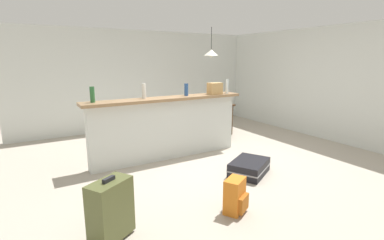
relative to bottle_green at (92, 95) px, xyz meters
name	(u,v)px	position (x,y,z in m)	size (l,w,h in m)	color
ground_plane	(210,160)	(1.88, -0.51, -1.27)	(13.00, 13.00, 0.05)	#ADA393
wall_back	(145,80)	(1.88, 2.54, 0.00)	(6.60, 0.10, 2.50)	silver
wall_right	(310,82)	(4.93, -0.21, 0.00)	(0.10, 6.00, 2.50)	silver
partition_half_wall	(167,129)	(1.26, -0.04, -0.71)	(2.80, 0.20, 1.07)	silver
bar_countertop	(167,99)	(1.26, -0.04, -0.15)	(2.96, 0.40, 0.05)	#93704C
bottle_green	(92,95)	(0.00, 0.00, 0.00)	(0.07, 0.07, 0.25)	#2D6B38
bottle_white	(144,91)	(0.86, 0.03, 0.00)	(0.07, 0.07, 0.26)	silver
bottle_blue	(186,90)	(1.67, -0.02, -0.01)	(0.07, 0.07, 0.23)	#284C89
bottle_clear	(227,86)	(2.54, -0.11, 0.01)	(0.06, 0.06, 0.28)	silver
grocery_bag	(215,88)	(2.26, -0.10, -0.01)	(0.26, 0.18, 0.22)	tan
dining_table	(207,108)	(2.82, 1.01, -0.60)	(1.10, 0.80, 0.74)	#4C331E
dining_chair_near_partition	(218,117)	(2.79, 0.52, -0.73)	(0.46, 0.46, 0.93)	#4C331E
pendant_lamp	(211,53)	(2.90, 0.97, 0.68)	(0.34, 0.34, 0.68)	black
suitcase_flat_black	(249,167)	(2.04, -1.39, -1.14)	(0.88, 0.77, 0.22)	black
suitcase_upright_olive	(111,209)	(-0.30, -1.96, -0.92)	(0.50, 0.43, 0.67)	#51562D
backpack_orange	(235,196)	(1.11, -2.18, -1.05)	(0.33, 0.32, 0.42)	orange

